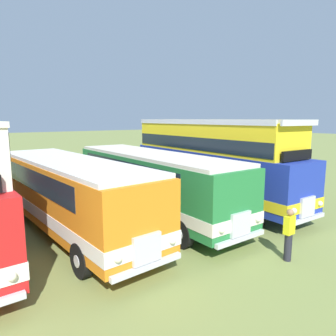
{
  "coord_description": "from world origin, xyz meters",
  "views": [
    {
      "loc": [
        1.77,
        -11.86,
        4.55
      ],
      "look_at": [
        11.27,
        0.59,
        2.04
      ],
      "focal_mm": 32.87,
      "sensor_mm": 36.0,
      "label": 1
    }
  ],
  "objects": [
    {
      "name": "bus_sixth_in_row",
      "position": [
        5.83,
        -0.06,
        1.75
      ],
      "size": [
        2.98,
        10.59,
        2.99
      ],
      "color": "orange",
      "rests_on": "ground"
    },
    {
      "name": "marshal_person",
      "position": [
        10.55,
        -6.75,
        0.89
      ],
      "size": [
        0.36,
        0.24,
        1.73
      ],
      "color": "#23232D",
      "rests_on": "ground"
    },
    {
      "name": "bus_eighth_in_row",
      "position": [
        13.62,
        -0.08,
        2.36
      ],
      "size": [
        3.13,
        11.52,
        4.52
      ],
      "color": "#1E339E",
      "rests_on": "ground"
    },
    {
      "name": "bus_seventh_in_row",
      "position": [
        9.73,
        -0.1,
        1.76
      ],
      "size": [
        2.78,
        10.97,
        2.99
      ],
      "color": "#237538",
      "rests_on": "ground"
    }
  ]
}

